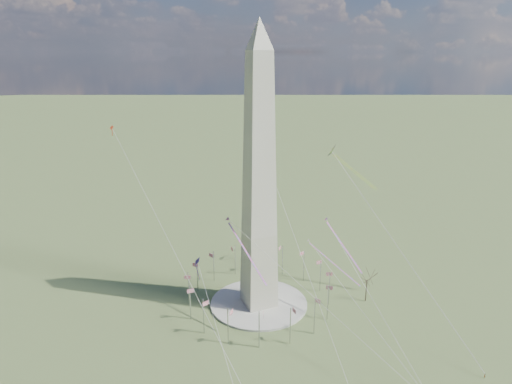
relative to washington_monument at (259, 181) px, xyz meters
name	(u,v)px	position (x,y,z in m)	size (l,w,h in m)	color
ground	(259,304)	(0.00, 0.00, -47.95)	(2000.00, 2000.00, 0.00)	#4E6432
plaza	(259,303)	(0.00, 0.00, -47.55)	(36.00, 36.00, 0.80)	#A8A69A
washington_monument	(259,181)	(0.00, 0.00, 0.00)	(15.56, 15.56, 100.00)	#BAB59C
flagpole_ring	(259,287)	(0.00, 0.00, -40.68)	(54.40, 54.40, 13.00)	#B9BABF
tree_near	(367,278)	(38.36, -13.04, -38.59)	(7.50, 7.50, 13.13)	#422F28
person_east	(485,376)	(44.86, -61.99, -47.21)	(0.54, 0.36, 1.49)	gray
kite_delta_black	(334,153)	(39.55, 15.95, 3.16)	(18.13, 18.57, 17.42)	black
kite_diamond_purple	(197,264)	(-21.08, 7.12, -30.63)	(2.31, 3.33, 9.78)	navy
kite_streamer_left	(338,238)	(25.69, -11.46, -20.88)	(4.26, 20.35, 14.02)	#FF2833
kite_streamer_mid	(240,241)	(-8.97, -4.72, -18.95)	(6.50, 23.77, 16.51)	#FF2833
kite_streamer_right	(326,256)	(31.76, 6.21, -36.59)	(15.57, 19.03, 15.97)	#FF2833
kite_small_red	(112,129)	(-43.34, 41.87, 14.37)	(1.50, 1.32, 3.97)	red
kite_small_white	(252,121)	(13.08, 39.38, 14.63)	(1.51, 1.75, 4.73)	white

